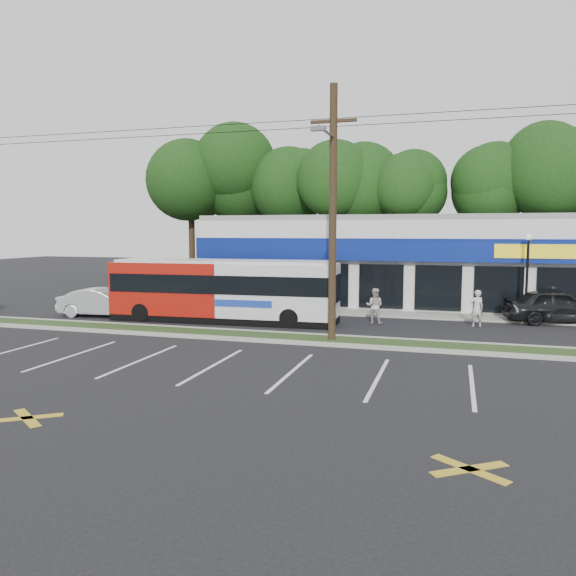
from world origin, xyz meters
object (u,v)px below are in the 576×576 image
(pedestrian_b, at_px, (375,306))
(car_silver, at_px, (102,303))
(metrobus, at_px, (223,289))
(lamp_post, at_px, (527,267))
(pedestrian_a, at_px, (477,308))
(utility_pole, at_px, (328,205))
(car_dark, at_px, (558,306))

(pedestrian_b, bearing_deg, car_silver, 11.30)
(metrobus, height_order, pedestrian_b, metrobus)
(lamp_post, relative_size, pedestrian_a, 2.49)
(metrobus, bearing_deg, pedestrian_b, 9.33)
(pedestrian_b, bearing_deg, utility_pole, 80.72)
(utility_pole, distance_m, car_dark, 13.02)
(pedestrian_a, bearing_deg, car_dark, -169.51)
(car_dark, xyz_separation_m, car_silver, (-22.18, -4.35, -0.10))
(utility_pole, bearing_deg, car_dark, 38.41)
(lamp_post, relative_size, car_dark, 0.88)
(pedestrian_b, bearing_deg, lamp_post, -154.56)
(lamp_post, bearing_deg, pedestrian_a, -135.11)
(car_silver, bearing_deg, utility_pole, -110.96)
(utility_pole, bearing_deg, pedestrian_a, 43.56)
(car_dark, bearing_deg, metrobus, 94.04)
(utility_pole, bearing_deg, lamp_post, 43.95)
(car_dark, bearing_deg, pedestrian_a, 108.28)
(metrobus, height_order, pedestrian_a, metrobus)
(car_dark, xyz_separation_m, pedestrian_a, (-3.74, -2.05, 0.03))
(metrobus, bearing_deg, car_dark, 11.92)
(pedestrian_b, bearing_deg, car_dark, -159.75)
(metrobus, xyz_separation_m, car_dark, (15.53, 4.00, -0.77))
(utility_pole, xyz_separation_m, car_silver, (-12.62, 3.22, -4.69))
(utility_pole, distance_m, metrobus, 7.95)
(lamp_post, distance_m, car_dark, 2.32)
(utility_pole, bearing_deg, car_silver, 165.68)
(lamp_post, xyz_separation_m, pedestrian_a, (-2.35, -2.35, -1.82))
(car_dark, relative_size, pedestrian_b, 2.86)
(pedestrian_a, bearing_deg, utility_pole, 25.36)
(car_silver, bearing_deg, pedestrian_a, -89.51)
(lamp_post, xyz_separation_m, car_silver, (-20.79, -4.65, -1.95))
(pedestrian_a, height_order, pedestrian_b, pedestrian_a)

